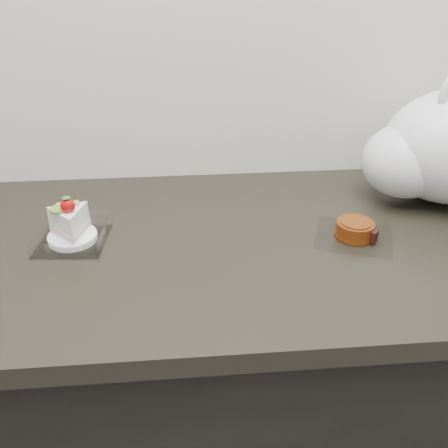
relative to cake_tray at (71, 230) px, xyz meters
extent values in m
cube|color=black|center=(0.32, -0.01, -0.50)|extent=(2.00, 0.60, 0.86)
cube|color=black|center=(0.32, -0.01, -0.05)|extent=(2.04, 0.64, 0.04)
cube|color=white|center=(0.00, 0.00, -0.03)|extent=(0.14, 0.14, 0.00)
cylinder|color=white|center=(0.00, 0.00, -0.02)|extent=(0.09, 0.09, 0.01)
ellipsoid|color=red|center=(0.00, -0.01, 0.06)|extent=(0.03, 0.02, 0.03)
cone|color=#2D7223|center=(0.00, -0.01, 0.07)|extent=(0.02, 0.02, 0.01)
cylinder|color=#6FAA31|center=(-0.02, 0.00, 0.05)|extent=(0.03, 0.03, 0.00)
cube|color=gold|center=(0.00, 0.02, 0.05)|extent=(0.05, 0.02, 0.00)
cube|color=white|center=(0.56, -0.03, -0.03)|extent=(0.19, 0.18, 0.00)
cylinder|color=#63260B|center=(0.56, -0.03, -0.01)|extent=(0.09, 0.09, 0.03)
cylinder|color=#63260B|center=(0.56, -0.03, -0.02)|extent=(0.09, 0.09, 0.01)
cylinder|color=#63260B|center=(0.56, -0.03, 0.01)|extent=(0.07, 0.07, 0.00)
cube|color=black|center=(0.58, -0.06, -0.01)|extent=(0.03, 0.03, 0.03)
ellipsoid|color=silver|center=(0.71, 0.11, 0.07)|extent=(0.23, 0.21, 0.16)
camera|label=1|loc=(0.22, -0.86, 0.49)|focal=40.00mm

